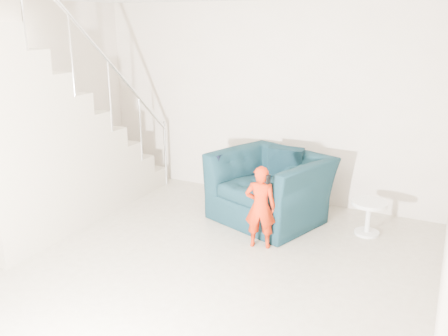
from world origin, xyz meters
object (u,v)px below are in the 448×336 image
(toddler, at_px, (260,207))
(staircase, at_px, (40,151))
(armchair, at_px, (270,188))
(side_table, at_px, (369,212))

(toddler, height_order, staircase, staircase)
(armchair, relative_size, side_table, 3.14)
(armchair, xyz_separation_m, toddler, (0.18, -0.78, 0.05))
(toddler, relative_size, staircase, 0.26)
(toddler, bearing_deg, staircase, -1.41)
(toddler, xyz_separation_m, staircase, (-2.62, -0.60, 0.47))
(armchair, distance_m, side_table, 1.23)
(side_table, distance_m, staircase, 3.99)
(staircase, bearing_deg, side_table, 21.98)
(toddler, distance_m, side_table, 1.36)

